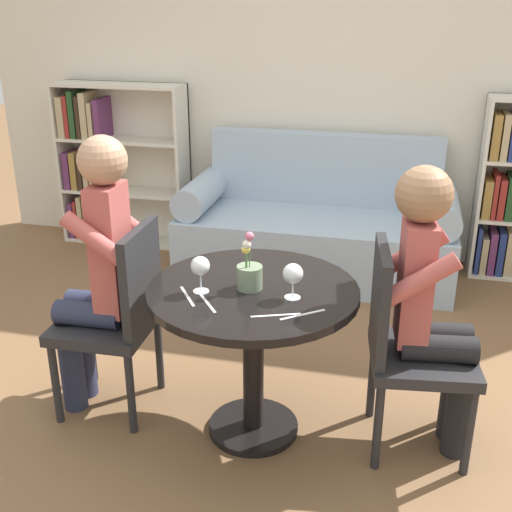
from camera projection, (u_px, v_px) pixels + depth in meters
name	position (u px, v px, depth m)	size (l,w,h in m)	color
ground_plane	(253.00, 429.00, 2.88)	(16.00, 16.00, 0.00)	brown
back_wall	(332.00, 67.00, 4.43)	(5.20, 0.05, 2.70)	silver
round_table	(253.00, 321.00, 2.67)	(0.87, 0.87, 0.70)	black
couch	(317.00, 229.00, 4.44)	(1.85, 0.80, 0.92)	#9EB2C6
bookshelf_left	(109.00, 163.00, 4.93)	(0.99, 0.28, 1.22)	silver
chair_left	(119.00, 312.00, 2.86)	(0.43, 0.43, 0.90)	#232326
chair_right	(406.00, 342.00, 2.62)	(0.47, 0.47, 0.90)	#232326
person_left	(97.00, 271.00, 2.81)	(0.42, 0.35, 1.29)	#282D47
person_right	(432.00, 303.00, 2.55)	(0.44, 0.37, 1.23)	black
wine_glass_left	(200.00, 267.00, 2.54)	(0.08, 0.08, 0.15)	white
wine_glass_right	(293.00, 275.00, 2.49)	(0.08, 0.08, 0.15)	white
flower_vase	(249.00, 273.00, 2.59)	(0.11, 0.11, 0.25)	gray
knife_left_setting	(276.00, 315.00, 2.39)	(0.18, 0.08, 0.00)	silver
fork_left_setting	(207.00, 302.00, 2.49)	(0.12, 0.16, 0.00)	silver
knife_right_setting	(303.00, 315.00, 2.39)	(0.16, 0.13, 0.00)	silver
fork_right_setting	(187.00, 296.00, 2.54)	(0.12, 0.16, 0.00)	silver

